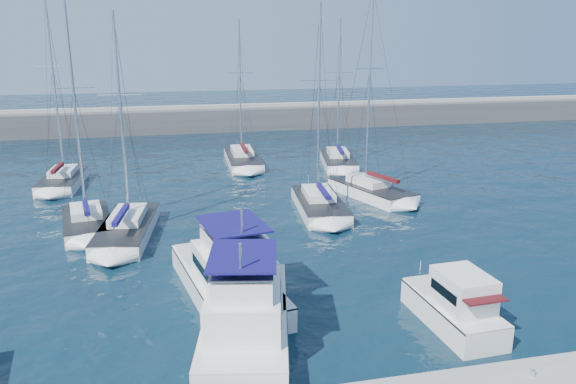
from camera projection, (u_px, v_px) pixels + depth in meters
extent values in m
plane|color=black|center=(265.00, 286.00, 29.48)|extent=(220.00, 220.00, 0.00)
cube|color=#424244|center=(197.00, 123.00, 78.05)|extent=(160.00, 6.00, 4.00)
cube|color=gray|center=(196.00, 107.00, 77.46)|extent=(160.00, 1.20, 0.50)
cylinder|color=silver|center=(533.00, 373.00, 20.66)|extent=(0.16, 0.16, 0.25)
cube|color=white|center=(246.00, 325.00, 24.74)|extent=(5.41, 10.27, 1.60)
cube|color=#262628|center=(246.00, 310.00, 24.53)|extent=(5.48, 10.29, 0.08)
cube|color=white|center=(244.00, 305.00, 23.16)|extent=(3.84, 5.03, 1.60)
cube|color=black|center=(244.00, 303.00, 23.14)|extent=(3.71, 4.16, 0.45)
cube|color=white|center=(243.00, 279.00, 22.63)|extent=(2.98, 3.58, 0.90)
cube|color=#110D51|center=(243.00, 256.00, 22.36)|extent=(3.36, 4.09, 0.08)
cube|color=white|center=(227.00, 287.00, 28.45)|extent=(5.19, 10.17, 1.60)
cube|color=#262628|center=(226.00, 274.00, 28.25)|extent=(5.26, 10.18, 0.08)
cube|color=white|center=(233.00, 267.00, 26.97)|extent=(3.76, 4.95, 1.60)
cube|color=black|center=(233.00, 265.00, 26.94)|extent=(3.67, 4.07, 0.45)
cube|color=white|center=(234.00, 244.00, 26.45)|extent=(2.93, 3.52, 0.90)
cube|color=#110D51|center=(233.00, 224.00, 26.18)|extent=(3.31, 4.01, 0.08)
cube|color=white|center=(452.00, 317.00, 25.49)|extent=(2.55, 5.71, 1.60)
cube|color=#262628|center=(453.00, 302.00, 25.29)|extent=(2.59, 5.71, 0.08)
cube|color=white|center=(463.00, 291.00, 24.43)|extent=(2.06, 2.69, 1.60)
cube|color=black|center=(463.00, 289.00, 24.41)|extent=(2.07, 2.17, 0.45)
cube|color=#420D10|center=(477.00, 294.00, 23.40)|extent=(1.90, 1.80, 0.07)
cube|color=white|center=(87.00, 226.00, 37.92)|extent=(4.09, 7.36, 1.30)
cube|color=#262628|center=(87.00, 217.00, 37.75)|extent=(4.15, 7.37, 0.06)
cube|color=white|center=(86.00, 211.00, 38.05)|extent=(2.42, 3.32, 0.55)
cylinder|color=silver|center=(75.00, 109.00, 36.43)|extent=(0.18, 0.18, 13.38)
cylinder|color=silver|center=(86.00, 209.00, 36.58)|extent=(0.68, 3.46, 0.12)
cube|color=#110D51|center=(86.00, 207.00, 36.46)|extent=(0.85, 3.15, 0.28)
cube|color=white|center=(127.00, 232.00, 36.82)|extent=(4.19, 9.29, 1.30)
cube|color=#262628|center=(127.00, 223.00, 36.65)|extent=(4.25, 9.29, 0.06)
cube|color=white|center=(128.00, 215.00, 37.10)|extent=(2.47, 4.15, 0.55)
cylinder|color=silver|center=(121.00, 115.00, 35.66)|extent=(0.18, 0.18, 12.77)
cylinder|color=silver|center=(122.00, 216.00, 35.13)|extent=(0.73, 4.46, 0.12)
cube|color=#110D51|center=(121.00, 215.00, 34.99)|extent=(0.90, 4.04, 0.28)
cube|color=white|center=(319.00, 207.00, 42.06)|extent=(3.86, 8.75, 1.30)
cube|color=#262628|center=(320.00, 199.00, 41.89)|extent=(3.92, 8.75, 0.06)
cube|color=white|center=(318.00, 193.00, 42.31)|extent=(2.35, 3.89, 0.55)
cylinder|color=silver|center=(319.00, 99.00, 40.74)|extent=(0.18, 0.18, 13.61)
cylinder|color=silver|center=(323.00, 193.00, 40.44)|extent=(0.51, 4.24, 0.12)
cube|color=#110D51|center=(323.00, 191.00, 40.31)|extent=(0.70, 3.84, 0.28)
cube|color=white|center=(372.00, 193.00, 45.75)|extent=(5.40, 8.49, 1.30)
cube|color=#262628|center=(372.00, 186.00, 45.59)|extent=(5.45, 8.51, 0.06)
cube|color=white|center=(368.00, 181.00, 45.91)|extent=(2.96, 3.92, 0.55)
cylinder|color=silver|center=(369.00, 88.00, 44.13)|extent=(0.18, 0.18, 14.66)
cylinder|color=silver|center=(382.00, 179.00, 44.37)|extent=(1.39, 3.80, 0.12)
cube|color=#420D10|center=(383.00, 177.00, 44.25)|extent=(1.48, 3.50, 0.28)
cube|color=white|center=(63.00, 183.00, 49.01)|extent=(3.51, 7.77, 1.30)
cube|color=#262628|center=(62.00, 176.00, 48.84)|extent=(3.57, 7.78, 0.06)
cube|color=white|center=(63.00, 171.00, 49.20)|extent=(2.17, 3.44, 0.55)
cylinder|color=silver|center=(54.00, 84.00, 47.46)|extent=(0.18, 0.18, 14.59)
cylinder|color=silver|center=(58.00, 169.00, 47.52)|extent=(0.38, 3.79, 0.12)
cube|color=#420D10|center=(57.00, 168.00, 47.38)|extent=(0.58, 3.43, 0.28)
cube|color=white|center=(243.00, 161.00, 57.59)|extent=(3.46, 9.84, 1.30)
cube|color=#262628|center=(243.00, 155.00, 57.43)|extent=(3.52, 9.84, 0.06)
cube|color=white|center=(242.00, 151.00, 57.91)|extent=(2.17, 4.33, 0.55)
cylinder|color=silver|center=(240.00, 86.00, 56.48)|extent=(0.18, 0.18, 12.84)
cylinder|color=silver|center=(244.00, 149.00, 55.81)|extent=(0.30, 4.87, 0.12)
cube|color=#420D10|center=(244.00, 148.00, 55.67)|extent=(0.51, 4.39, 0.28)
cube|color=white|center=(338.00, 163.00, 56.82)|extent=(4.52, 8.69, 1.30)
cube|color=#262628|center=(338.00, 157.00, 56.65)|extent=(4.58, 8.70, 0.06)
cube|color=white|center=(338.00, 153.00, 57.07)|extent=(2.60, 3.92, 0.55)
cylinder|color=silver|center=(339.00, 86.00, 55.56)|extent=(0.18, 0.18, 13.00)
cylinder|color=silver|center=(340.00, 151.00, 55.23)|extent=(0.90, 4.08, 0.12)
cube|color=#110D51|center=(340.00, 149.00, 55.09)|extent=(1.05, 3.72, 0.28)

